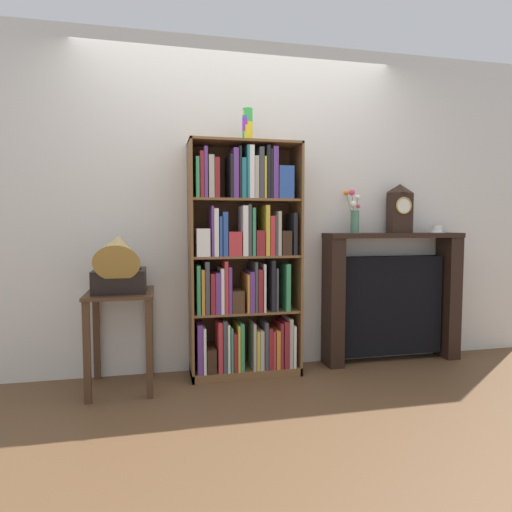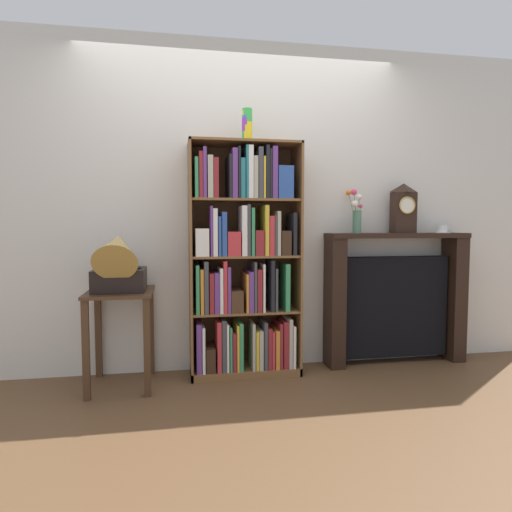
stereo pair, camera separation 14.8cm
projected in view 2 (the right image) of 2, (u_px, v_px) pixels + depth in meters
ground_plane at (248, 380)px, 3.32m from camera, size 7.96×6.40×0.02m
wall_back at (263, 207)px, 3.59m from camera, size 4.96×0.08×2.60m
bookshelf at (244, 267)px, 3.38m from camera, size 0.84×0.33×1.78m
cup_stack at (247, 125)px, 3.28m from camera, size 0.08×0.08×0.24m
side_table_left at (121, 316)px, 3.15m from camera, size 0.45×0.54×0.69m
gramophone at (118, 262)px, 3.05m from camera, size 0.35×0.51×0.51m
fireplace_mantel at (395, 299)px, 3.70m from camera, size 1.19×0.24×1.09m
mantel_clock at (403, 208)px, 3.64m from camera, size 0.19×0.13×0.41m
flower_vase at (356, 214)px, 3.57m from camera, size 0.13×0.17×0.36m
teacup_with_saucer at (442, 229)px, 3.71m from camera, size 0.14×0.14×0.07m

